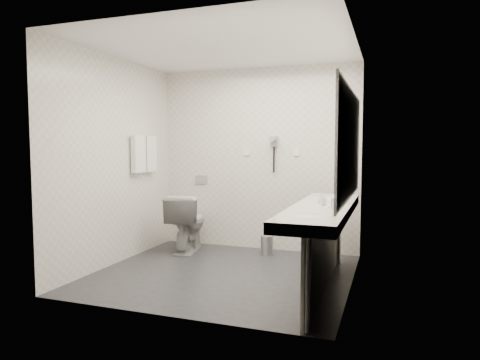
% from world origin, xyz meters
% --- Properties ---
extents(floor, '(2.80, 2.80, 0.00)m').
position_xyz_m(floor, '(0.00, 0.00, 0.00)').
color(floor, '#28282D').
rests_on(floor, ground).
extents(ceiling, '(2.80, 2.80, 0.00)m').
position_xyz_m(ceiling, '(0.00, 0.00, 2.50)').
color(ceiling, white).
rests_on(ceiling, wall_back).
extents(wall_back, '(2.80, 0.00, 2.80)m').
position_xyz_m(wall_back, '(0.00, 1.30, 1.25)').
color(wall_back, silver).
rests_on(wall_back, floor).
extents(wall_front, '(2.80, 0.00, 2.80)m').
position_xyz_m(wall_front, '(0.00, -1.30, 1.25)').
color(wall_front, silver).
rests_on(wall_front, floor).
extents(wall_left, '(0.00, 2.60, 2.60)m').
position_xyz_m(wall_left, '(-1.40, 0.00, 1.25)').
color(wall_left, silver).
rests_on(wall_left, floor).
extents(wall_right, '(0.00, 2.60, 2.60)m').
position_xyz_m(wall_right, '(1.40, 0.00, 1.25)').
color(wall_right, silver).
rests_on(wall_right, floor).
extents(vanity_counter, '(0.55, 2.20, 0.10)m').
position_xyz_m(vanity_counter, '(1.12, -0.20, 0.80)').
color(vanity_counter, white).
rests_on(vanity_counter, floor).
extents(vanity_panel, '(0.03, 2.15, 0.75)m').
position_xyz_m(vanity_panel, '(1.15, -0.20, 0.38)').
color(vanity_panel, gray).
rests_on(vanity_panel, floor).
extents(vanity_post_near, '(0.06, 0.06, 0.75)m').
position_xyz_m(vanity_post_near, '(1.18, -1.24, 0.38)').
color(vanity_post_near, silver).
rests_on(vanity_post_near, floor).
extents(vanity_post_far, '(0.06, 0.06, 0.75)m').
position_xyz_m(vanity_post_far, '(1.18, 0.84, 0.38)').
color(vanity_post_far, silver).
rests_on(vanity_post_far, floor).
extents(mirror, '(0.02, 2.20, 1.05)m').
position_xyz_m(mirror, '(1.39, -0.20, 1.45)').
color(mirror, '#B2BCC6').
rests_on(mirror, wall_right).
extents(basin_near, '(0.40, 0.31, 0.05)m').
position_xyz_m(basin_near, '(1.12, -0.85, 0.83)').
color(basin_near, white).
rests_on(basin_near, vanity_counter).
extents(basin_far, '(0.40, 0.31, 0.05)m').
position_xyz_m(basin_far, '(1.12, 0.45, 0.83)').
color(basin_far, white).
rests_on(basin_far, vanity_counter).
extents(faucet_near, '(0.04, 0.04, 0.15)m').
position_xyz_m(faucet_near, '(1.32, -0.85, 0.92)').
color(faucet_near, silver).
rests_on(faucet_near, vanity_counter).
extents(faucet_far, '(0.04, 0.04, 0.15)m').
position_xyz_m(faucet_far, '(1.32, 0.45, 0.92)').
color(faucet_far, silver).
rests_on(faucet_far, vanity_counter).
extents(soap_bottle_a, '(0.07, 0.07, 0.11)m').
position_xyz_m(soap_bottle_a, '(1.14, -0.20, 0.90)').
color(soap_bottle_a, beige).
rests_on(soap_bottle_a, vanity_counter).
extents(soap_bottle_b, '(0.09, 0.09, 0.08)m').
position_xyz_m(soap_bottle_b, '(1.08, -0.02, 0.89)').
color(soap_bottle_b, beige).
rests_on(soap_bottle_b, vanity_counter).
extents(glass_left, '(0.08, 0.08, 0.11)m').
position_xyz_m(glass_left, '(1.28, 0.03, 0.91)').
color(glass_left, silver).
rests_on(glass_left, vanity_counter).
extents(glass_right, '(0.07, 0.07, 0.10)m').
position_xyz_m(glass_right, '(1.34, 0.08, 0.90)').
color(glass_right, silver).
rests_on(glass_right, vanity_counter).
extents(toilet, '(0.56, 0.83, 0.78)m').
position_xyz_m(toilet, '(-0.86, 0.83, 0.39)').
color(toilet, white).
rests_on(toilet, floor).
extents(flush_plate, '(0.18, 0.02, 0.12)m').
position_xyz_m(flush_plate, '(-0.85, 1.29, 0.95)').
color(flush_plate, '#B2B5BA').
rests_on(flush_plate, wall_back).
extents(pedal_bin, '(0.21, 0.21, 0.24)m').
position_xyz_m(pedal_bin, '(0.24, 0.98, 0.12)').
color(pedal_bin, '#B2B5BA').
rests_on(pedal_bin, floor).
extents(bin_lid, '(0.17, 0.17, 0.01)m').
position_xyz_m(bin_lid, '(0.24, 0.98, 0.25)').
color(bin_lid, '#B2B5BA').
rests_on(bin_lid, pedal_bin).
extents(towel_rail, '(0.02, 0.62, 0.02)m').
position_xyz_m(towel_rail, '(-1.35, 0.55, 1.55)').
color(towel_rail, silver).
rests_on(towel_rail, wall_left).
extents(towel_near, '(0.07, 0.24, 0.48)m').
position_xyz_m(towel_near, '(-1.34, 0.41, 1.33)').
color(towel_near, white).
rests_on(towel_near, towel_rail).
extents(towel_far, '(0.07, 0.24, 0.48)m').
position_xyz_m(towel_far, '(-1.34, 0.69, 1.33)').
color(towel_far, white).
rests_on(towel_far, towel_rail).
extents(dryer_cradle, '(0.10, 0.04, 0.14)m').
position_xyz_m(dryer_cradle, '(0.25, 1.27, 1.50)').
color(dryer_cradle, gray).
rests_on(dryer_cradle, wall_back).
extents(dryer_barrel, '(0.08, 0.14, 0.08)m').
position_xyz_m(dryer_barrel, '(0.25, 1.20, 1.53)').
color(dryer_barrel, gray).
rests_on(dryer_barrel, dryer_cradle).
extents(dryer_cord, '(0.02, 0.02, 0.35)m').
position_xyz_m(dryer_cord, '(0.25, 1.26, 1.25)').
color(dryer_cord, black).
rests_on(dryer_cord, dryer_cradle).
extents(switch_plate_a, '(0.09, 0.02, 0.09)m').
position_xyz_m(switch_plate_a, '(-0.15, 1.29, 1.35)').
color(switch_plate_a, white).
rests_on(switch_plate_a, wall_back).
extents(switch_plate_b, '(0.09, 0.02, 0.09)m').
position_xyz_m(switch_plate_b, '(0.55, 1.29, 1.35)').
color(switch_plate_b, white).
rests_on(switch_plate_b, wall_back).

